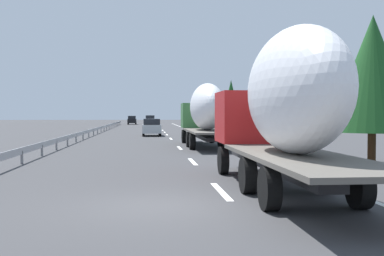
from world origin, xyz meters
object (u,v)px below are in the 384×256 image
object	(u,v)px
truck_trailing	(284,104)
car_white_van	(150,121)
road_sign	(213,113)
car_silver_hatch	(152,127)
truck_lead	(205,112)
car_black_suv	(132,120)

from	to	relation	value
truck_trailing	car_white_van	world-z (taller)	truck_trailing
car_white_van	road_sign	xyz separation A→B (m)	(-40.67, -6.49, 1.39)
car_silver_hatch	truck_trailing	bearing A→B (deg)	-174.38
truck_lead	truck_trailing	distance (m)	18.80
truck_lead	road_sign	world-z (taller)	truck_lead
truck_lead	truck_trailing	xyz separation A→B (m)	(-18.80, 0.00, 0.14)
truck_trailing	truck_lead	bearing A→B (deg)	-0.00
truck_lead	car_white_van	xyz separation A→B (m)	(58.58, 3.39, -1.42)
truck_trailing	car_black_suv	distance (m)	88.63
truck_lead	car_silver_hatch	size ratio (longest dim) A/B	2.88
truck_lead	car_white_van	size ratio (longest dim) A/B	3.02
truck_lead	car_black_suv	bearing A→B (deg)	5.90
car_silver_hatch	car_white_van	xyz separation A→B (m)	(41.97, -0.09, 0.08)
truck_lead	car_silver_hatch	distance (m)	17.04
truck_lead	road_sign	size ratio (longest dim) A/B	3.70
car_black_suv	road_sign	xyz separation A→B (m)	(-51.61, -10.28, 1.44)
car_white_van	road_sign	size ratio (longest dim) A/B	1.23
truck_lead	car_white_van	world-z (taller)	truck_lead
car_white_van	road_sign	world-z (taller)	road_sign
car_black_suv	road_sign	size ratio (longest dim) A/B	1.20
car_silver_hatch	road_sign	xyz separation A→B (m)	(1.30, -6.58, 1.48)
road_sign	car_black_suv	bearing A→B (deg)	11.26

